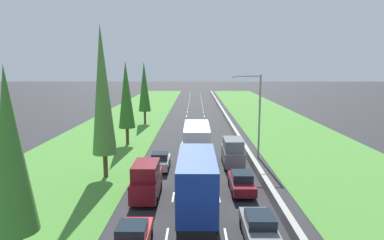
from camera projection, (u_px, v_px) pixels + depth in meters
The scene contains 20 objects.
ground_plane at pixel (196, 118), 64.31m from camera, with size 300.00×300.00×0.00m, color #28282B.
grass_verge_left at pixel (129, 118), 64.42m from camera, with size 14.00×140.00×0.04m, color #478433.
grass_verge_right at pixel (271, 118), 64.18m from camera, with size 14.00×140.00×0.04m, color #478433.
median_barrier at pixel (225, 116), 64.19m from camera, with size 0.44×120.00×0.85m, color #9E9B93.
lane_markings at pixel (196, 118), 64.31m from camera, with size 3.64×116.00×0.01m.
red_hatchback_left_lane at pixel (133, 238), 18.05m from camera, with size 1.74×3.90×1.72m.
blue_box_truck_centre_lane at pixel (197, 181), 22.92m from camera, with size 2.46×9.40×4.18m.
grey_sedan_right_lane at pixel (259, 227), 19.30m from camera, with size 1.82×4.50×1.64m.
white_box_truck_centre_lane at pixel (197, 143), 34.15m from camera, with size 2.46×9.40×4.18m.
maroon_van_left_lane at pixel (146, 180), 25.44m from camera, with size 1.96×4.90×2.82m.
white_sedan_centre_lane at pixel (195, 137), 43.35m from camera, with size 1.82×4.50×1.64m.
maroon_sedan_right_lane at pixel (241, 182), 26.80m from camera, with size 1.82×4.50×1.64m.
maroon_hatchback_centre_lane at pixel (195, 127), 50.69m from camera, with size 1.74×3.90×1.72m.
grey_van_right_lane at pixel (233, 152), 33.64m from camera, with size 1.96×4.90×2.82m.
silver_hatchback_left_lane at pixel (160, 161), 32.53m from camera, with size 1.74×3.90×1.72m.
poplar_tree_nearest at pixel (10, 152), 15.37m from camera, with size 2.05×2.05×10.03m.
poplar_tree_second at pixel (102, 90), 29.21m from camera, with size 2.14×2.14×13.52m.
poplar_tree_third at pixel (126, 95), 41.97m from camera, with size 2.06×2.06×10.55m.
poplar_tree_fourth at pixel (144, 87), 57.46m from camera, with size 2.07×2.07×10.63m.
street_light_mast at pixel (256, 110), 36.04m from camera, with size 3.20×0.28×9.00m.
Camera 1 is at (-0.09, -3.54, 9.95)m, focal length 31.61 mm.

